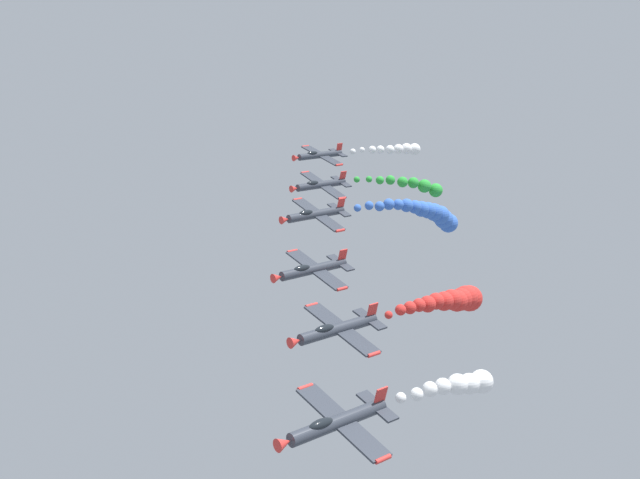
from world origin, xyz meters
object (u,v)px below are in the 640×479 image
airplane_right_outer (320,185)px  airplane_trailing (319,155)px  airplane_lead (337,422)px  airplane_left_outer (315,214)px  airplane_left_inner (337,329)px  airplane_right_inner (312,269)px

airplane_right_outer → airplane_trailing: bearing=-39.1°
airplane_lead → airplane_left_outer: size_ratio=1.00×
airplane_trailing → airplane_lead: bearing=141.3°
airplane_right_outer → airplane_trailing: airplane_trailing is taller
airplane_left_inner → airplane_right_inner: bearing=-31.2°
airplane_lead → airplane_left_outer: airplane_left_outer is taller
airplane_lead → airplane_left_inner: (11.86, -10.27, 1.56)m
airplane_right_inner → airplane_trailing: (36.63, -31.33, 6.18)m
airplane_lead → airplane_right_inner: bearing=-35.9°
airplane_trailing → airplane_right_outer: bearing=140.9°
airplane_right_inner → airplane_left_outer: airplane_left_outer is taller
airplane_left_inner → airplane_trailing: size_ratio=1.00×
airplane_left_inner → airplane_left_outer: size_ratio=1.00×
airplane_right_outer → airplane_right_inner: bearing=138.8°
airplane_left_outer → airplane_trailing: (24.62, -21.13, 3.24)m
airplane_left_inner → airplane_trailing: 64.93m
airplane_left_inner → airplane_left_outer: (26.11, -18.74, 4.01)m
airplane_trailing → airplane_left_inner: bearing=141.8°
airplane_left_inner → airplane_left_outer: bearing=-35.7°
airplane_left_inner → airplane_trailing: (50.73, -39.87, 7.25)m
airplane_left_inner → airplane_left_outer: 32.38m
airplane_left_outer → airplane_lead: bearing=142.6°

